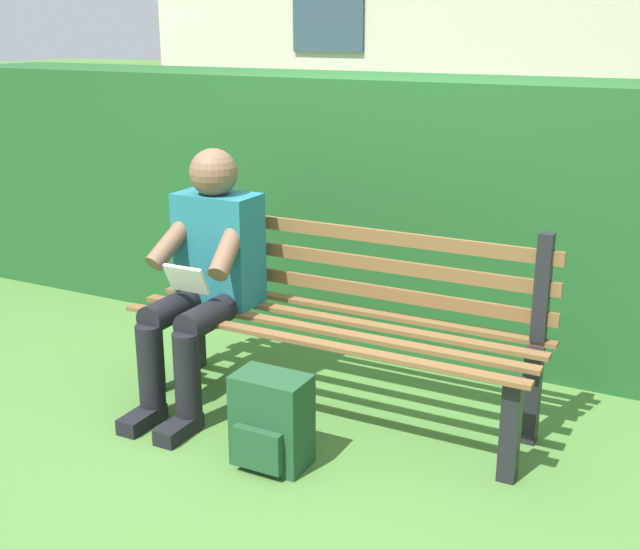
{
  "coord_description": "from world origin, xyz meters",
  "views": [
    {
      "loc": [
        -1.48,
        2.98,
        1.71
      ],
      "look_at": [
        0.0,
        0.1,
        0.7
      ],
      "focal_mm": 45.18,
      "sensor_mm": 36.0,
      "label": 1
    }
  ],
  "objects": [
    {
      "name": "person_seated",
      "position": [
        0.59,
        0.1,
        0.63
      ],
      "size": [
        0.44,
        0.73,
        1.18
      ],
      "color": "#1E6672",
      "rests_on": "ground"
    },
    {
      "name": "park_bench",
      "position": [
        0.0,
        -0.08,
        0.46
      ],
      "size": [
        1.88,
        0.5,
        0.91
      ],
      "color": "black",
      "rests_on": "ground"
    },
    {
      "name": "backpack",
      "position": [
        0.02,
        0.49,
        0.19
      ],
      "size": [
        0.3,
        0.26,
        0.39
      ],
      "color": "#1E4728",
      "rests_on": "ground"
    },
    {
      "name": "hedge_backdrop",
      "position": [
        0.02,
        -1.16,
        0.75
      ],
      "size": [
        6.31,
        0.8,
        1.55
      ],
      "color": "#1E5123",
      "rests_on": "ground"
    },
    {
      "name": "ground",
      "position": [
        0.0,
        0.0,
        0.0
      ],
      "size": [
        60.0,
        60.0,
        0.0
      ],
      "primitive_type": "plane",
      "color": "#477533"
    }
  ]
}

